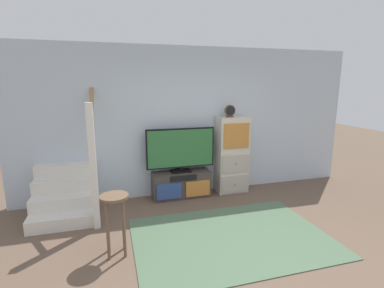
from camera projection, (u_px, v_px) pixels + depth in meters
name	position (u px, v px, depth m)	size (l,w,h in m)	color
ground_plane	(252.00, 264.00, 3.32)	(20.00, 20.00, 0.00)	brown
back_wall	(193.00, 122.00, 5.36)	(6.40, 0.12, 2.70)	silver
area_rug	(231.00, 237.00, 3.88)	(2.60, 1.80, 0.01)	#4C664C
media_console	(181.00, 184.00, 5.25)	(1.05, 0.38, 0.47)	#423833
television	(181.00, 149.00, 5.14)	(1.24, 0.22, 0.80)	black
side_cabinet	(232.00, 155.00, 5.43)	(0.58, 0.38, 1.44)	beige
desk_clock	(230.00, 111.00, 5.23)	(0.20, 0.08, 0.22)	#4C3823
staircase	(67.00, 188.00, 4.71)	(1.00, 1.36, 2.20)	silver
bar_stool_near	(115.00, 211.00, 3.41)	(0.34, 0.34, 0.76)	brown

